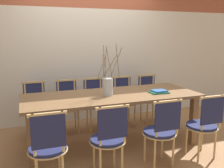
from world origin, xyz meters
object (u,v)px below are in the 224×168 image
object	(u,v)px
chair_near_center	(161,129)
book_stack	(159,92)
dining_table	(112,101)
vase_centerpiece	(108,86)
chair_far_center	(95,101)

from	to	relation	value
chair_near_center	book_stack	distance (m)	0.77
dining_table	chair_near_center	bearing A→B (deg)	-65.18
chair_near_center	vase_centerpiece	world-z (taller)	vase_centerpiece
dining_table	chair_near_center	distance (m)	0.87
dining_table	vase_centerpiece	xyz separation A→B (m)	(-0.07, -0.02, 0.23)
dining_table	book_stack	distance (m)	0.70
dining_table	book_stack	size ratio (longest dim) A/B	9.33
dining_table	book_stack	xyz separation A→B (m)	(0.68, -0.14, 0.11)
chair_near_center	vase_centerpiece	bearing A→B (deg)	119.74
chair_near_center	book_stack	size ratio (longest dim) A/B	3.27
dining_table	chair_far_center	xyz separation A→B (m)	(-0.03, 0.77, -0.20)
vase_centerpiece	chair_near_center	bearing A→B (deg)	-60.26
dining_table	chair_far_center	size ratio (longest dim) A/B	2.85
chair_far_center	book_stack	xyz separation A→B (m)	(0.71, -0.91, 0.31)
dining_table	vase_centerpiece	world-z (taller)	vase_centerpiece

